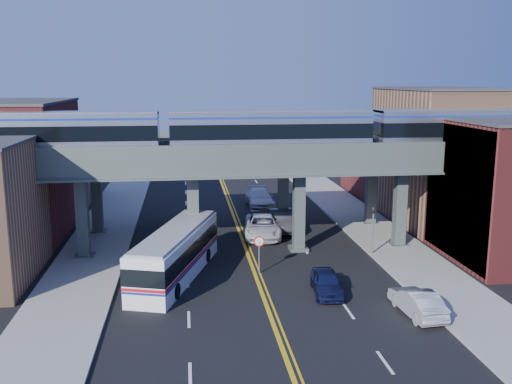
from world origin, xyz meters
TOP-DOWN VIEW (x-y plane):
  - ground at (0.00, 0.00)m, footprint 120.00×120.00m
  - sidewalk_west at (-11.50, 10.00)m, footprint 5.00×70.00m
  - sidewalk_east at (11.50, 10.00)m, footprint 5.00×70.00m
  - building_west_b at (-18.50, 16.00)m, footprint 8.00×14.00m
  - building_west_c at (-18.50, 29.00)m, footprint 8.00×10.00m
  - building_east_a at (18.50, 4.00)m, footprint 8.00×10.00m
  - building_east_b at (18.50, 16.00)m, footprint 8.00×14.00m
  - building_east_c at (18.50, 29.00)m, footprint 8.00×10.00m
  - mural_panel at (14.55, 4.00)m, footprint 0.10×9.50m
  - elevated_viaduct_near at (0.00, 8.00)m, footprint 52.00×3.60m
  - elevated_viaduct_far at (0.00, 15.00)m, footprint 52.00×3.60m
  - transit_train at (1.79, 8.00)m, footprint 45.54×2.85m
  - stop_sign at (0.30, 3.00)m, footprint 0.76×0.09m
  - traffic_signal at (9.20, 6.00)m, footprint 0.15×0.18m
  - transit_bus at (-5.25, 3.06)m, footprint 6.07×12.18m
  - car_lane_a at (3.92, -1.21)m, footprint 2.08×4.39m
  - car_lane_b at (3.78, 13.96)m, footprint 2.43×5.57m
  - car_lane_c at (1.80, 12.17)m, footprint 3.64×6.66m
  - car_lane_d at (3.01, 23.30)m, footprint 2.58×6.28m
  - car_parked_curb at (8.14, -4.91)m, footprint 1.89×4.62m

SIDE VIEW (x-z plane):
  - ground at x=0.00m, z-range 0.00..0.00m
  - sidewalk_west at x=-11.50m, z-range 0.00..0.16m
  - sidewalk_east at x=11.50m, z-range 0.00..0.16m
  - car_lane_a at x=3.92m, z-range 0.00..1.45m
  - car_parked_curb at x=8.14m, z-range 0.00..1.49m
  - car_lane_c at x=1.80m, z-range 0.00..1.77m
  - car_lane_b at x=3.78m, z-range 0.00..1.78m
  - car_lane_d at x=3.01m, z-range 0.00..1.82m
  - transit_bus at x=-5.25m, z-range 0.04..3.12m
  - stop_sign at x=0.30m, z-range 0.44..3.07m
  - traffic_signal at x=9.20m, z-range 0.25..4.35m
  - building_west_c at x=-18.50m, z-range 0.00..8.00m
  - building_east_c at x=18.50m, z-range 0.00..9.00m
  - mural_panel at x=14.55m, z-range 0.00..9.50m
  - building_east_a at x=18.50m, z-range 0.00..10.00m
  - building_west_b at x=-18.50m, z-range 0.00..11.00m
  - building_east_b at x=18.50m, z-range 0.00..12.00m
  - elevated_viaduct_near at x=0.00m, z-range 2.77..10.17m
  - elevated_viaduct_far at x=0.00m, z-range 2.77..10.17m
  - transit_train at x=1.79m, z-range 7.54..10.86m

